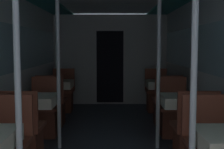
# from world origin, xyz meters

# --- Properties ---
(wall_left) EXTENTS (0.05, 8.54, 2.13)m
(wall_left) POSITION_xyz_m (-1.37, 2.87, 1.11)
(wall_left) COLOR silver
(wall_left) RESTS_ON ground_plane
(wall_right) EXTENTS (0.05, 8.54, 2.13)m
(wall_right) POSITION_xyz_m (1.37, 2.87, 1.11)
(wall_right) COLOR silver
(wall_right) RESTS_ON ground_plane
(bulkhead_far) EXTENTS (2.69, 0.09, 2.13)m
(bulkhead_far) POSITION_xyz_m (0.00, 6.00, 1.06)
(bulkhead_far) COLOR #A8A8A3
(bulkhead_far) RESTS_ON ground_plane
(support_pole_left_0) EXTENTS (0.05, 0.05, 2.13)m
(support_pole_left_0) POSITION_xyz_m (-0.67, 0.92, 1.07)
(support_pole_left_0) COLOR silver
(support_pole_left_0) RESTS_ON ground_plane
(dining_table_left_1) EXTENTS (0.57, 0.57, 0.73)m
(dining_table_left_1) POSITION_xyz_m (-1.01, 2.72, 0.62)
(dining_table_left_1) COLOR #4C4C51
(dining_table_left_1) RESTS_ON ground_plane
(chair_left_near_1) EXTENTS (0.47, 0.47, 0.90)m
(chair_left_near_1) POSITION_xyz_m (-1.01, 2.13, 0.29)
(chair_left_near_1) COLOR brown
(chair_left_near_1) RESTS_ON ground_plane
(chair_left_far_1) EXTENTS (0.47, 0.47, 0.90)m
(chair_left_far_1) POSITION_xyz_m (-1.01, 3.32, 0.29)
(chair_left_far_1) COLOR brown
(chair_left_far_1) RESTS_ON ground_plane
(support_pole_left_1) EXTENTS (0.05, 0.05, 2.13)m
(support_pole_left_1) POSITION_xyz_m (-0.67, 2.72, 1.07)
(support_pole_left_1) COLOR silver
(support_pole_left_1) RESTS_ON ground_plane
(dining_table_left_2) EXTENTS (0.57, 0.57, 0.73)m
(dining_table_left_2) POSITION_xyz_m (-1.01, 4.53, 0.62)
(dining_table_left_2) COLOR #4C4C51
(dining_table_left_2) RESTS_ON ground_plane
(chair_left_near_2) EXTENTS (0.47, 0.47, 0.90)m
(chair_left_near_2) POSITION_xyz_m (-1.01, 3.93, 0.29)
(chair_left_near_2) COLOR brown
(chair_left_near_2) RESTS_ON ground_plane
(chair_left_far_2) EXTENTS (0.47, 0.47, 0.90)m
(chair_left_far_2) POSITION_xyz_m (-1.01, 5.13, 0.29)
(chair_left_far_2) COLOR brown
(chair_left_far_2) RESTS_ON ground_plane
(support_pole_right_0) EXTENTS (0.05, 0.05, 2.13)m
(support_pole_right_0) POSITION_xyz_m (0.67, 0.92, 1.07)
(support_pole_right_0) COLOR silver
(support_pole_right_0) RESTS_ON ground_plane
(dining_table_right_1) EXTENTS (0.57, 0.57, 0.73)m
(dining_table_right_1) POSITION_xyz_m (1.01, 2.72, 0.62)
(dining_table_right_1) COLOR #4C4C51
(dining_table_right_1) RESTS_ON ground_plane
(chair_right_near_1) EXTENTS (0.47, 0.47, 0.90)m
(chair_right_near_1) POSITION_xyz_m (1.01, 2.13, 0.29)
(chair_right_near_1) COLOR brown
(chair_right_near_1) RESTS_ON ground_plane
(chair_right_far_1) EXTENTS (0.47, 0.47, 0.90)m
(chair_right_far_1) POSITION_xyz_m (1.01, 3.32, 0.29)
(chair_right_far_1) COLOR brown
(chair_right_far_1) RESTS_ON ground_plane
(support_pole_right_1) EXTENTS (0.05, 0.05, 2.13)m
(support_pole_right_1) POSITION_xyz_m (0.67, 2.72, 1.07)
(support_pole_right_1) COLOR silver
(support_pole_right_1) RESTS_ON ground_plane
(dining_table_right_2) EXTENTS (0.57, 0.57, 0.73)m
(dining_table_right_2) POSITION_xyz_m (1.01, 4.53, 0.62)
(dining_table_right_2) COLOR #4C4C51
(dining_table_right_2) RESTS_ON ground_plane
(chair_right_near_2) EXTENTS (0.47, 0.47, 0.90)m
(chair_right_near_2) POSITION_xyz_m (1.01, 3.93, 0.29)
(chair_right_near_2) COLOR brown
(chair_right_near_2) RESTS_ON ground_plane
(chair_right_far_2) EXTENTS (0.47, 0.47, 0.90)m
(chair_right_far_2) POSITION_xyz_m (1.01, 5.13, 0.29)
(chair_right_far_2) COLOR brown
(chair_right_far_2) RESTS_ON ground_plane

